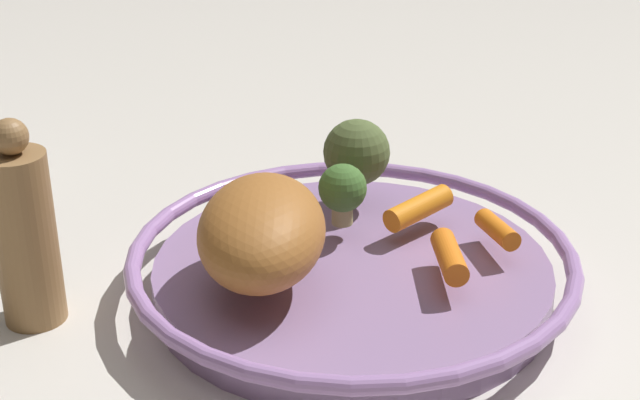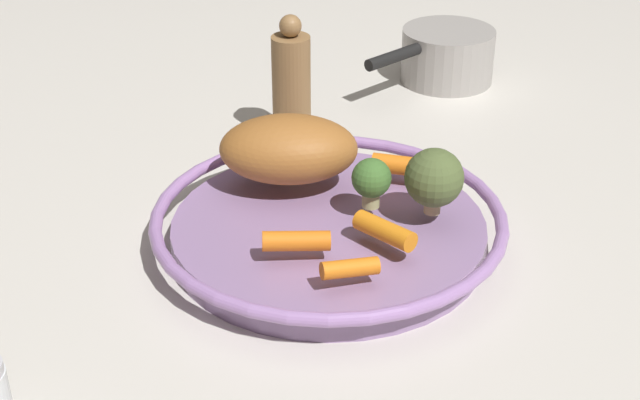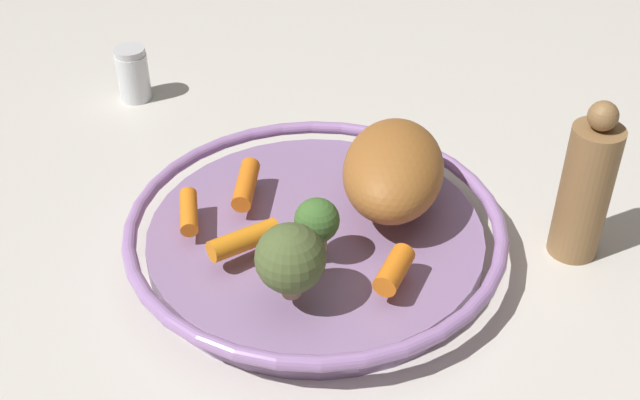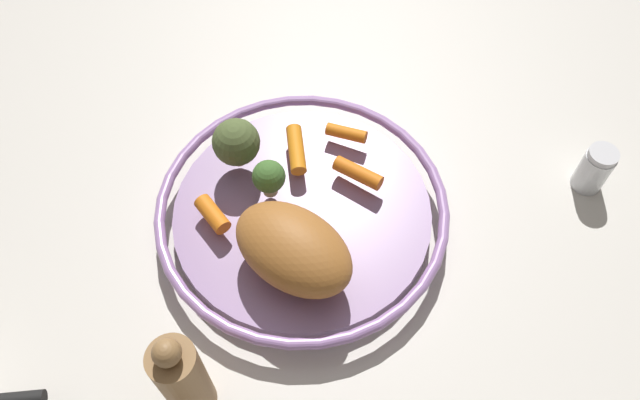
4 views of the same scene
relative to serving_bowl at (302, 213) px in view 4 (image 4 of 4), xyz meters
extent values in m
plane|color=beige|center=(0.00, 0.00, -0.02)|extent=(2.43, 2.43, 0.00)
cylinder|color=#8E709E|center=(0.00, 0.00, -0.01)|extent=(0.31, 0.31, 0.03)
torus|color=#A076B6|center=(0.00, 0.00, 0.01)|extent=(0.35, 0.35, 0.01)
ellipsoid|color=#A1612A|center=(0.07, -0.03, 0.05)|extent=(0.17, 0.16, 0.07)
cylinder|color=orange|center=(-0.07, 0.02, 0.03)|extent=(0.07, 0.03, 0.02)
cylinder|color=orange|center=(-0.02, 0.08, 0.03)|extent=(0.06, 0.05, 0.02)
cylinder|color=orange|center=(-0.01, -0.10, 0.03)|extent=(0.05, 0.03, 0.02)
cylinder|color=orange|center=(-0.08, 0.08, 0.03)|extent=(0.05, 0.05, 0.02)
cylinder|color=tan|center=(-0.03, -0.03, 0.03)|extent=(0.02, 0.02, 0.01)
sphere|color=#406A2E|center=(-0.03, -0.03, 0.05)|extent=(0.04, 0.04, 0.04)
cylinder|color=tan|center=(-0.08, -0.05, 0.03)|extent=(0.02, 0.02, 0.01)
sphere|color=#4E5E32|center=(-0.08, -0.05, 0.06)|extent=(0.06, 0.06, 0.06)
cylinder|color=silver|center=(0.06, 0.36, 0.01)|extent=(0.04, 0.04, 0.06)
cylinder|color=silver|center=(0.06, 0.36, 0.04)|extent=(0.04, 0.04, 0.01)
cylinder|color=olive|center=(0.17, -0.17, 0.05)|extent=(0.05, 0.05, 0.13)
sphere|color=olive|center=(0.17, -0.17, 0.13)|extent=(0.03, 0.03, 0.03)
camera|label=1|loc=(0.53, 0.35, 0.36)|focal=52.67mm
camera|label=2|loc=(-0.43, 0.65, 0.47)|focal=51.81mm
camera|label=3|loc=(-0.42, -0.41, 0.48)|focal=46.12mm
camera|label=4|loc=(0.38, -0.11, 0.64)|focal=35.17mm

